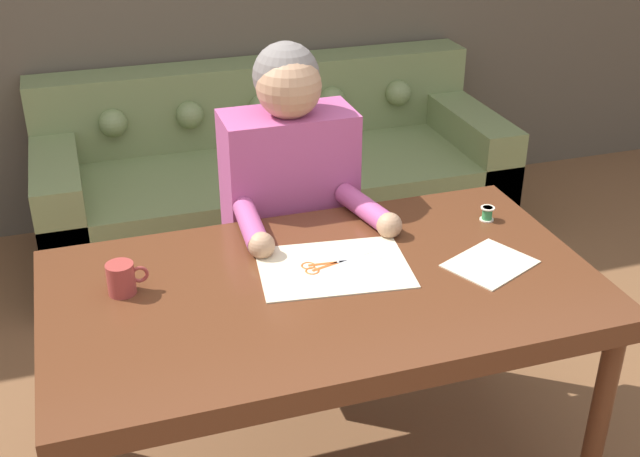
% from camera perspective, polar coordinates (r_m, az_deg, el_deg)
% --- Properties ---
extents(dining_table, '(1.54, 0.86, 0.75)m').
position_cam_1_polar(dining_table, '(2.27, 0.22, -5.38)').
color(dining_table, '#562D19').
rests_on(dining_table, ground_plane).
extents(couch, '(2.17, 0.88, 0.82)m').
position_cam_1_polar(couch, '(3.92, -3.39, 3.28)').
color(couch, olive).
rests_on(couch, ground_plane).
extents(person, '(0.49, 0.56, 1.27)m').
position_cam_1_polar(person, '(2.77, -2.11, 0.61)').
color(person, '#33281E').
rests_on(person, ground_plane).
extents(pattern_paper_main, '(0.46, 0.35, 0.00)m').
position_cam_1_polar(pattern_paper_main, '(2.30, 0.98, -2.77)').
color(pattern_paper_main, beige).
rests_on(pattern_paper_main, dining_table).
extents(pattern_paper_offcut, '(0.29, 0.27, 0.00)m').
position_cam_1_polar(pattern_paper_offcut, '(2.37, 12.01, -2.46)').
color(pattern_paper_offcut, beige).
rests_on(pattern_paper_offcut, dining_table).
extents(scissors, '(0.25, 0.09, 0.01)m').
position_cam_1_polar(scissors, '(2.31, 0.61, -2.60)').
color(scissors, silver).
rests_on(scissors, dining_table).
extents(mug, '(0.11, 0.08, 0.09)m').
position_cam_1_polar(mug, '(2.23, -13.91, -3.47)').
color(mug, '#9E3833').
rests_on(mug, dining_table).
extents(thread_spool, '(0.04, 0.04, 0.05)m').
position_cam_1_polar(thread_spool, '(2.61, 11.80, 1.05)').
color(thread_spool, '#338C4C').
rests_on(thread_spool, dining_table).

